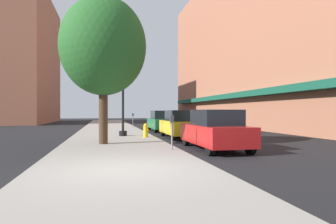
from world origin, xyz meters
The scene contains 12 objects.
ground_plane centered at (4.00, 18.00, 0.00)m, with size 90.00×90.00×0.00m, color black.
sidewalk_slab centered at (0.00, 19.00, 0.06)m, with size 4.80×50.00×0.12m, color gray.
building_right_brick centered at (14.99, 22.00, 9.13)m, with size 6.80×40.00×18.30m.
building_far_background centered at (-11.01, 37.00, 8.77)m, with size 6.80×18.00×17.59m.
lamppost centered at (0.60, 10.32, 3.20)m, with size 0.48×0.48×5.90m.
fire_hydrant centered at (1.81, 9.09, 0.52)m, with size 0.33×0.26×0.79m.
parking_meter_near centered at (2.05, 3.44, 0.95)m, with size 0.14×0.09×1.31m.
parking_meter_far centered at (2.05, 19.47, 0.95)m, with size 0.14×0.09×1.31m.
tree_near centered at (-0.54, 6.11, 4.54)m, with size 3.89×3.89×6.68m.
car_red centered at (4.00, 3.96, 0.81)m, with size 1.80×4.30×1.66m.
car_yellow centered at (4.00, 9.60, 0.81)m, with size 1.80×4.30×1.66m.
car_green centered at (4.00, 15.50, 0.81)m, with size 1.80×4.30×1.66m.
Camera 1 is at (-0.47, -7.55, 1.59)m, focal length 31.43 mm.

